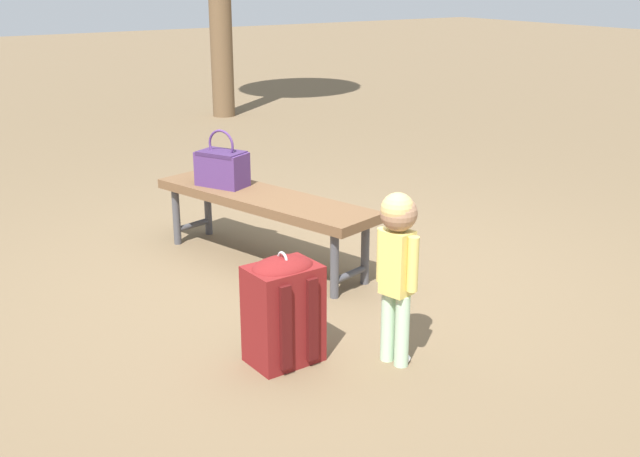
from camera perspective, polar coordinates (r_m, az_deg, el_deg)
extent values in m
plane|color=brown|center=(4.66, -0.90, -4.04)|extent=(40.00, 40.00, 0.00)
cube|color=brown|center=(4.88, -4.15, 2.15)|extent=(1.65, 0.81, 0.06)
cylinder|color=#47474C|center=(4.60, 3.32, -1.78)|extent=(0.05, 0.05, 0.39)
cylinder|color=#47474C|center=(4.40, 1.07, -2.73)|extent=(0.05, 0.05, 0.39)
cylinder|color=#47474C|center=(5.53, -8.19, 1.54)|extent=(0.05, 0.05, 0.39)
cylinder|color=#47474C|center=(5.36, -10.45, 0.87)|extent=(0.05, 0.05, 0.39)
cylinder|color=#47474C|center=(4.53, 2.20, -3.36)|extent=(0.11, 0.28, 0.04)
cylinder|color=#47474C|center=(5.47, -9.25, 0.26)|extent=(0.11, 0.28, 0.04)
cube|color=#4C2D66|center=(5.07, -7.17, 4.33)|extent=(0.37, 0.30, 0.22)
cube|color=#39224C|center=(5.05, -7.22, 5.49)|extent=(0.34, 0.29, 0.02)
torus|color=#4C2D66|center=(5.04, -7.24, 6.10)|extent=(0.18, 0.10, 0.20)
cylinder|color=#B2D8B2|center=(3.73, 4.99, -7.08)|extent=(0.07, 0.07, 0.36)
cylinder|color=#B2D8B2|center=(3.69, 6.02, -7.45)|extent=(0.07, 0.07, 0.36)
ellipsoid|color=white|center=(3.82, 5.11, -9.13)|extent=(0.07, 0.10, 0.04)
ellipsoid|color=white|center=(3.77, 6.12, -9.52)|extent=(0.07, 0.10, 0.04)
cube|color=#E5CC66|center=(3.58, 5.66, -2.49)|extent=(0.15, 0.14, 0.31)
cylinder|color=#E5CC66|center=(3.63, 4.56, -1.93)|extent=(0.05, 0.05, 0.26)
cylinder|color=#E5CC66|center=(3.53, 6.81, -2.60)|extent=(0.05, 0.05, 0.26)
sphere|color=#A57A5B|center=(3.50, 5.78, 1.14)|extent=(0.17, 0.17, 0.17)
sphere|color=tan|center=(3.49, 5.70, 1.38)|extent=(0.16, 0.16, 0.16)
cube|color=maroon|center=(3.69, -2.69, -6.27)|extent=(0.25, 0.34, 0.48)
ellipsoid|color=maroon|center=(3.60, -2.74, -2.94)|extent=(0.24, 0.32, 0.11)
cube|color=#4A1010|center=(3.83, -3.81, -6.55)|extent=(0.04, 0.23, 0.22)
cube|color=#4A1010|center=(3.55, -2.52, -7.28)|extent=(0.02, 0.06, 0.41)
cube|color=#4A1010|center=(3.63, -0.56, -6.69)|extent=(0.02, 0.06, 0.41)
torus|color=#B2B2B7|center=(3.59, -2.76, -2.29)|extent=(0.08, 0.02, 0.08)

